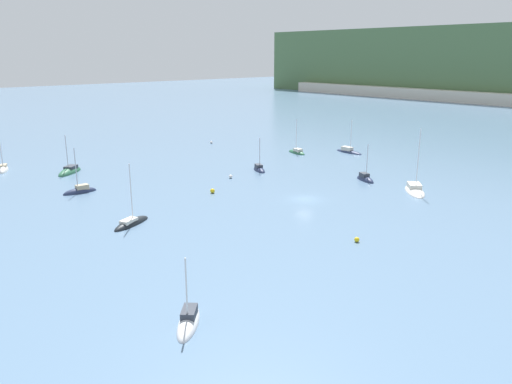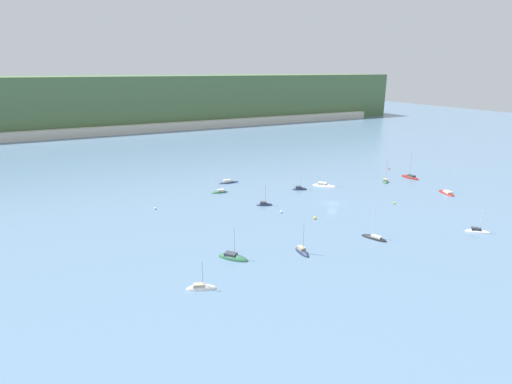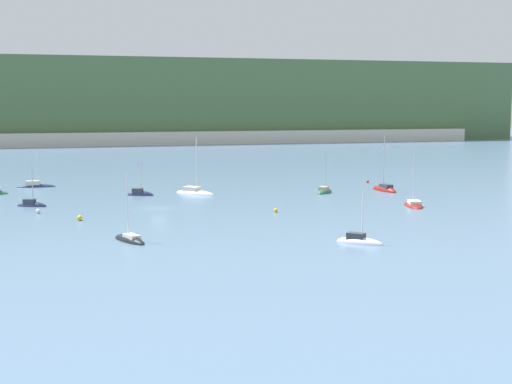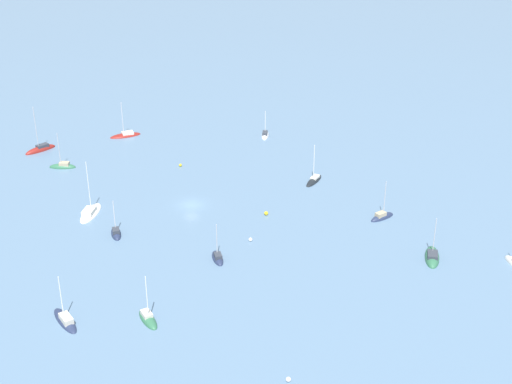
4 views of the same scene
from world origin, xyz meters
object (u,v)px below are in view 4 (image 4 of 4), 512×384
(sailboat_12, at_px, (382,217))
(mooring_buoy_4, at_px, (250,240))
(sailboat_3, at_px, (218,258))
(sailboat_5, at_px, (314,181))
(sailboat_6, at_px, (126,136))
(sailboat_8, at_px, (265,135))
(mooring_buoy_1, at_px, (288,379))
(mooring_buoy_3, at_px, (180,165))
(sailboat_2, at_px, (432,257))
(sailboat_10, at_px, (148,319))
(mooring_buoy_2, at_px, (266,213))
(sailboat_1, at_px, (91,213))
(sailboat_9, at_px, (41,150))
(sailboat_0, at_px, (63,167))
(sailboat_7, at_px, (65,321))
(sailboat_4, at_px, (116,234))

(sailboat_12, distance_m, mooring_buoy_4, 24.97)
(sailboat_3, relative_size, sailboat_5, 0.80)
(sailboat_12, bearing_deg, sailboat_6, 106.84)
(sailboat_8, xyz_separation_m, mooring_buoy_1, (-65.78, 51.66, 0.22))
(mooring_buoy_1, distance_m, mooring_buoy_4, 35.36)
(sailboat_6, height_order, mooring_buoy_3, sailboat_6)
(sailboat_3, bearing_deg, mooring_buoy_4, -57.31)
(sailboat_2, distance_m, sailboat_10, 46.84)
(sailboat_12, height_order, mooring_buoy_2, sailboat_12)
(sailboat_1, height_order, mooring_buoy_4, sailboat_1)
(sailboat_6, bearing_deg, mooring_buoy_2, 105.89)
(sailboat_9, relative_size, mooring_buoy_1, 17.06)
(mooring_buoy_3, bearing_deg, sailboat_12, -160.24)
(mooring_buoy_1, bearing_deg, sailboat_10, 16.82)
(sailboat_6, height_order, sailboat_9, sailboat_9)
(sailboat_0, bearing_deg, sailboat_5, 174.25)
(sailboat_2, xyz_separation_m, sailboat_6, (78.82, 10.91, 0.01))
(sailboat_3, relative_size, sailboat_7, 0.89)
(sailboat_4, bearing_deg, sailboat_0, 13.86)
(sailboat_4, xyz_separation_m, mooring_buoy_1, (-46.73, 2.11, 0.21))
(sailboat_0, bearing_deg, sailboat_6, -117.96)
(sailboat_1, relative_size, sailboat_8, 1.61)
(sailboat_0, bearing_deg, sailboat_7, 105.79)
(sailboat_4, distance_m, sailboat_12, 47.02)
(sailboat_6, height_order, mooring_buoy_4, sailboat_6)
(sailboat_0, bearing_deg, sailboat_10, 116.92)
(sailboat_4, xyz_separation_m, sailboat_8, (19.05, -49.55, -0.01))
(sailboat_8, bearing_deg, mooring_buoy_1, -173.82)
(sailboat_6, bearing_deg, mooring_buoy_1, 88.85)
(sailboat_2, relative_size, sailboat_5, 0.93)
(sailboat_9, height_order, mooring_buoy_1, sailboat_9)
(sailboat_7, relative_size, sailboat_12, 0.98)
(sailboat_8, distance_m, mooring_buoy_1, 83.65)
(sailboat_1, xyz_separation_m, sailboat_7, (-27.19, 18.14, 0.02))
(mooring_buoy_1, bearing_deg, sailboat_4, -2.59)
(sailboat_6, relative_size, sailboat_8, 1.32)
(sailboat_2, distance_m, mooring_buoy_4, 29.96)
(sailboat_7, bearing_deg, mooring_buoy_1, -146.74)
(sailboat_3, distance_m, mooring_buoy_1, 31.00)
(sailboat_7, xyz_separation_m, mooring_buoy_2, (6.56, -42.42, 0.21))
(sailboat_10, height_order, mooring_buoy_3, sailboat_10)
(sailboat_2, height_order, mooring_buoy_2, sailboat_2)
(sailboat_9, height_order, sailboat_10, sailboat_9)
(sailboat_2, bearing_deg, sailboat_0, 73.56)
(sailboat_2, bearing_deg, sailboat_9, 70.45)
(sailboat_1, height_order, sailboat_2, sailboat_1)
(mooring_buoy_3, height_order, mooring_buoy_4, mooring_buoy_4)
(sailboat_8, bearing_deg, mooring_buoy_4, -178.71)
(sailboat_3, distance_m, sailboat_7, 26.55)
(sailboat_5, height_order, sailboat_10, sailboat_5)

